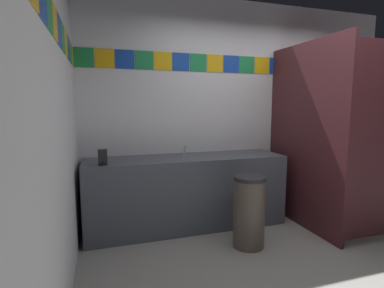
# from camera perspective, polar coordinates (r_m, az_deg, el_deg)

# --- Properties ---
(ground_plane) EXTENTS (9.35, 9.35, 0.00)m
(ground_plane) POSITION_cam_1_polar(r_m,az_deg,el_deg) (3.11, 24.07, -20.87)
(ground_plane) COLOR gray
(wall_back) EXTENTS (4.25, 0.09, 2.76)m
(wall_back) POSITION_cam_1_polar(r_m,az_deg,el_deg) (4.08, 10.01, 6.60)
(wall_back) COLOR silver
(wall_back) RESTS_ON ground_plane
(wall_side) EXTENTS (0.09, 3.13, 2.76)m
(wall_side) POSITION_cam_1_polar(r_m,az_deg,el_deg) (2.04, -25.70, 5.14)
(wall_side) COLOR silver
(wall_side) RESTS_ON ground_plane
(vanity_counter) EXTENTS (2.32, 0.61, 0.84)m
(vanity_counter) POSITION_cam_1_polar(r_m,az_deg,el_deg) (3.56, -1.05, -9.10)
(vanity_counter) COLOR #4C515B
(vanity_counter) RESTS_ON ground_plane
(faucet_center) EXTENTS (0.04, 0.10, 0.14)m
(faucet_center) POSITION_cam_1_polar(r_m,az_deg,el_deg) (3.54, -1.47, -1.43)
(faucet_center) COLOR silver
(faucet_center) RESTS_ON vanity_counter
(soap_dispenser) EXTENTS (0.09, 0.09, 0.16)m
(soap_dispenser) POSITION_cam_1_polar(r_m,az_deg,el_deg) (3.13, -16.83, -2.44)
(soap_dispenser) COLOR black
(soap_dispenser) RESTS_ON vanity_counter
(stall_divider) EXTENTS (0.92, 1.35, 2.16)m
(stall_divider) POSITION_cam_1_polar(r_m,az_deg,el_deg) (3.64, 25.25, 1.03)
(stall_divider) COLOR #471E23
(stall_divider) RESTS_ON ground_plane
(toilet) EXTENTS (0.39, 0.49, 0.74)m
(toilet) POSITION_cam_1_polar(r_m,az_deg,el_deg) (4.42, 25.00, -8.13)
(toilet) COLOR white
(toilet) RESTS_ON ground_plane
(trash_bin) EXTENTS (0.33, 0.33, 0.74)m
(trash_bin) POSITION_cam_1_polar(r_m,az_deg,el_deg) (3.14, 10.90, -12.63)
(trash_bin) COLOR brown
(trash_bin) RESTS_ON ground_plane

